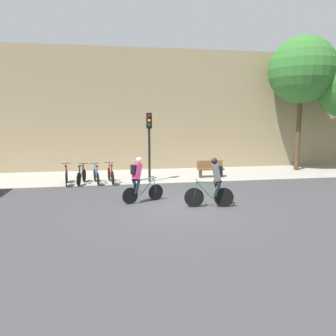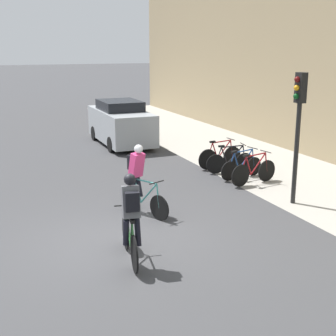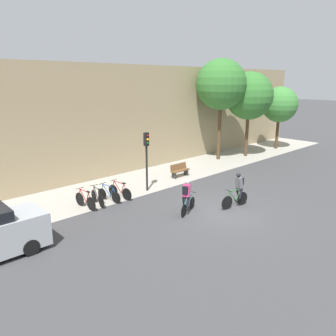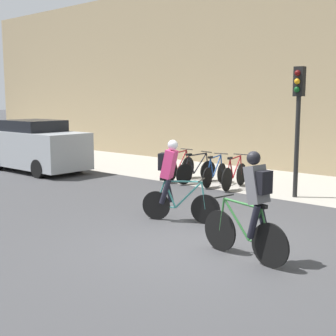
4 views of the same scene
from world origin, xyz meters
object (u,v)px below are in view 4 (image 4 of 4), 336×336
object	(u,v)px
cyclist_grey	(253,204)
parked_bike_2	(215,173)
parked_bike_1	(196,170)
parked_bike_3	(234,175)
cyclist_pink	(172,178)
parked_bike_0	(179,168)
traffic_light_pole	(298,107)
parked_car	(36,147)

from	to	relation	value
cyclist_grey	parked_bike_2	distance (m)	6.75
parked_bike_1	parked_bike_3	world-z (taller)	parked_bike_3
cyclist_pink	parked_bike_0	size ratio (longest dim) A/B	1.03
cyclist_grey	cyclist_pink	bearing A→B (deg)	157.68
cyclist_pink	cyclist_grey	size ratio (longest dim) A/B	0.98
traffic_light_pole	parked_car	world-z (taller)	traffic_light_pole
cyclist_grey	parked_bike_2	bearing A→B (deg)	130.48
parked_bike_3	cyclist_grey	bearing A→B (deg)	-54.39
parked_bike_1	parked_bike_2	world-z (taller)	parked_bike_1
parked_bike_2	parked_bike_3	xyz separation A→B (m)	(0.70, 0.00, 0.02)
parked_bike_0	parked_bike_3	world-z (taller)	parked_bike_0
parked_bike_2	parked_bike_0	bearing A→B (deg)	179.92
cyclist_grey	parked_bike_0	xyz separation A→B (m)	(-5.77, 5.12, -0.53)
cyclist_pink	parked_bike_3	size ratio (longest dim) A/B	1.02
parked_bike_2	parked_bike_3	distance (m)	0.70
cyclist_grey	parked_bike_2	size ratio (longest dim) A/B	1.09
parked_bike_2	parked_car	size ratio (longest dim) A/B	0.38
parked_bike_3	parked_bike_1	bearing A→B (deg)	180.00
traffic_light_pole	parked_bike_0	bearing A→B (deg)	179.74
parked_bike_1	parked_bike_2	size ratio (longest dim) A/B	1.00
parked_bike_1	parked_bike_2	distance (m)	0.71
parked_bike_1	parked_bike_3	size ratio (longest dim) A/B	0.96
cyclist_grey	parked_bike_1	bearing A→B (deg)	134.74
parked_bike_3	traffic_light_pole	bearing A→B (deg)	-0.51
cyclist_grey	traffic_light_pole	bearing A→B (deg)	108.83
cyclist_grey	parked_bike_3	distance (m)	6.32
cyclist_pink	parked_car	distance (m)	8.57
cyclist_pink	parked_bike_0	bearing A→B (deg)	128.01
cyclist_grey	parked_car	bearing A→B (deg)	163.71
parked_bike_0	parked_bike_3	distance (m)	2.11
parked_bike_1	traffic_light_pole	bearing A→B (deg)	-0.30
parked_bike_1	traffic_light_pole	size ratio (longest dim) A/B	0.48
cyclist_pink	traffic_light_pole	size ratio (longest dim) A/B	0.51
parked_car	cyclist_grey	bearing A→B (deg)	-16.29
parked_bike_2	cyclist_grey	bearing A→B (deg)	-49.52
cyclist_grey	parked_bike_3	xyz separation A→B (m)	(-3.67, 5.12, -0.54)
parked_bike_3	traffic_light_pole	world-z (taller)	traffic_light_pole
cyclist_pink	parked_bike_1	xyz separation A→B (m)	(-2.46, 4.05, -0.55)
traffic_light_pole	parked_car	size ratio (longest dim) A/B	0.80
cyclist_pink	parked_bike_3	world-z (taller)	cyclist_pink
parked_bike_2	parked_bike_1	bearing A→B (deg)	179.92
parked_bike_0	parked_car	xyz separation A→B (m)	(-5.14, -1.93, 0.49)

